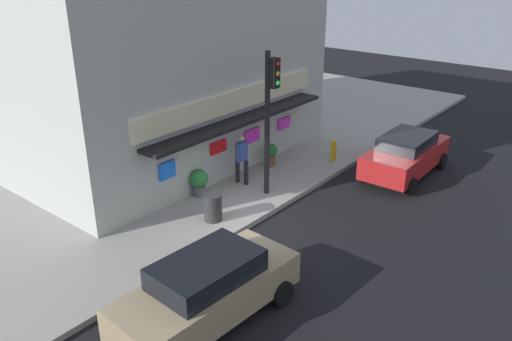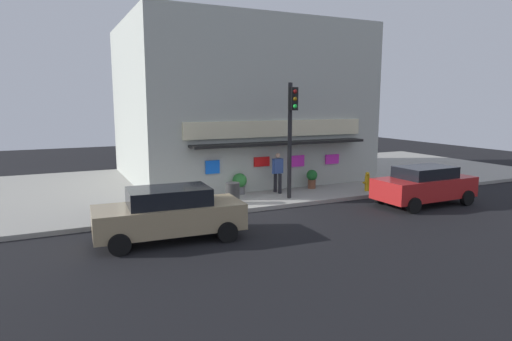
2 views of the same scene
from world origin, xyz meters
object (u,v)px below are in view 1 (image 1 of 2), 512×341
Objects in this scene: trash_can at (213,207)px; parked_car_tan at (208,289)px; potted_plant_by_doorway at (199,181)px; traffic_light at (270,106)px; pedestrian at (242,157)px; fire_hydrant at (333,150)px; potted_plant_by_window at (271,153)px; parked_car_red at (406,154)px.

trash_can is 4.60m from parked_car_tan.
parked_car_tan is at bearing -133.29° from potted_plant_by_doorway.
potted_plant_by_doorway is at bearing 57.92° from trash_can.
traffic_light reaches higher than pedestrian.
fire_hydrant is at bearing -18.66° from potted_plant_by_doorway.
potted_plant_by_doorway is 6.45m from parked_car_tan.
traffic_light reaches higher than potted_plant_by_window.
traffic_light is 5.46× the size of potted_plant_by_window.
pedestrian is at bearing 86.76° from traffic_light.
parked_car_red is (0.80, -2.69, 0.24)m from fire_hydrant.
potted_plant_by_window is at bearing 15.80° from trash_can.
fire_hydrant is at bearing -38.82° from potted_plant_by_window.
fire_hydrant is at bearing -19.41° from pedestrian.
potted_plant_by_window is at bearing -4.59° from potted_plant_by_doorway.
traffic_light is 5.66× the size of trash_can.
pedestrian reaches higher than potted_plant_by_doorway.
pedestrian is (2.69, 1.11, 0.59)m from trash_can.
parked_car_red is at bearing -56.83° from potted_plant_by_window.
fire_hydrant is 0.19× the size of parked_car_tan.
parked_car_tan is at bearing -179.54° from parked_car_red.
trash_can is at bearing 175.71° from traffic_light.
pedestrian is 7.41m from parked_car_tan.
parked_car_red is (7.50, -2.99, 0.25)m from trash_can.
parked_car_red is at bearing 0.46° from parked_car_tan.
parked_car_red is (2.82, -4.31, 0.16)m from potted_plant_by_window.
traffic_light is at bearing -48.58° from potted_plant_by_doorway.
fire_hydrant is 4.29m from pedestrian.
pedestrian is 0.42× the size of parked_car_red.
parked_car_red is (4.89, -2.79, -2.49)m from traffic_light.
potted_plant_by_doorway reaches higher than trash_can.
potted_plant_by_window is at bearing 36.37° from traffic_light.
potted_plant_by_doorway is 3.68m from potted_plant_by_window.
trash_can is at bearing 158.26° from parked_car_red.
pedestrian is at bearing 139.55° from parked_car_red.
fire_hydrant is at bearing 106.55° from parked_car_red.
trash_can is 0.48× the size of pedestrian.
fire_hydrant is at bearing -2.58° from trash_can.
potted_plant_by_doorway is at bearing 46.71° from parked_car_tan.
traffic_light is 5.50× the size of fire_hydrant.
parked_car_red is at bearing -40.45° from pedestrian.
trash_can is 0.20× the size of parked_car_red.
parked_car_red is at bearing -29.77° from traffic_light.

